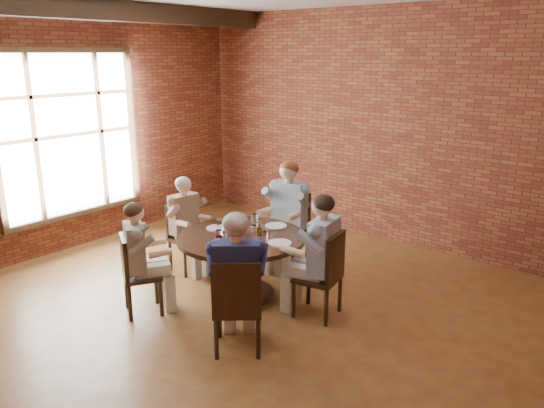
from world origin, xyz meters
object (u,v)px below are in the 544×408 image
Objects in this scene: chair_c at (184,234)px; diner_d at (141,259)px; diner_e at (237,282)px; smartphone at (237,248)px; chair_a at (325,272)px; diner_a at (318,256)px; chair_b at (290,226)px; diner_b at (287,215)px; diner_c at (187,225)px; chair_e at (237,303)px; chair_d at (135,272)px; dining_table at (242,254)px.

diner_d is at bearing -146.51° from chair_c.
diner_e reaches higher than smartphone.
chair_a is 0.69× the size of diner_e.
chair_b is (-1.11, 0.98, -0.15)m from diner_a.
diner_b is 1.14× the size of diner_c.
chair_e is 0.86m from smartphone.
chair_e is 7.22× the size of smartphone.
diner_c reaches higher than chair_b.
diner_e is at bearing -21.24° from diner_a.
chair_b is 1.02× the size of chair_e.
chair_d is 1.14m from smartphone.
diner_d is at bearing -35.39° from diner_e.
diner_b reaches higher than diner_d.
smartphone is at bearing -64.44° from diner_a.
chair_d is 0.93× the size of chair_e.
dining_table is 1.53× the size of chair_e.
chair_d is at bearing -132.02° from smartphone.
chair_a is 2.04m from chair_d.
diner_e is 10.34× the size of smartphone.
chair_d is (-0.44, -2.19, -0.04)m from chair_b.
diner_b is 1.13× the size of diner_d.
chair_b is 1.56m from smartphone.
diner_d is 9.39× the size of smartphone.
diner_b is 2.08m from diner_d.
diner_e is at bearing -74.34° from chair_b.
diner_a reaches higher than chair_b.
chair_b is 2.22m from diner_e.
dining_table is 1.04× the size of diner_b.
smartphone is (-0.79, -0.52, 0.24)m from chair_a.
diner_c is at bearing -38.51° from chair_d.
diner_c reaches higher than dining_table.
chair_e is at bearing -21.80° from chair_a.
diner_c is at bearing -69.93° from chair_e.
diner_b is 2.16m from chair_d.
diner_b is at bearing -71.93° from chair_d.
chair_e is at bearing -39.70° from smartphone.
dining_table is at bearing -90.00° from diner_c.
dining_table is 1.18× the size of diner_c.
diner_a is at bearing -82.14° from diner_c.
diner_b is (-1.09, 0.89, 0.03)m from diner_a.
diner_a is 0.86m from smartphone.
chair_d is (0.45, -1.16, -0.14)m from diner_c.
chair_e is (1.93, -1.07, 0.03)m from chair_c.
dining_table is 1.04m from chair_a.
diner_e reaches higher than diner_c.
diner_e is (0.89, -1.93, -0.02)m from diner_b.
chair_b is at bearing -34.33° from diner_c.
diner_a is 10.19× the size of smartphone.
diner_c is (-1.06, 0.12, 0.10)m from dining_table.
diner_e is 0.73m from smartphone.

